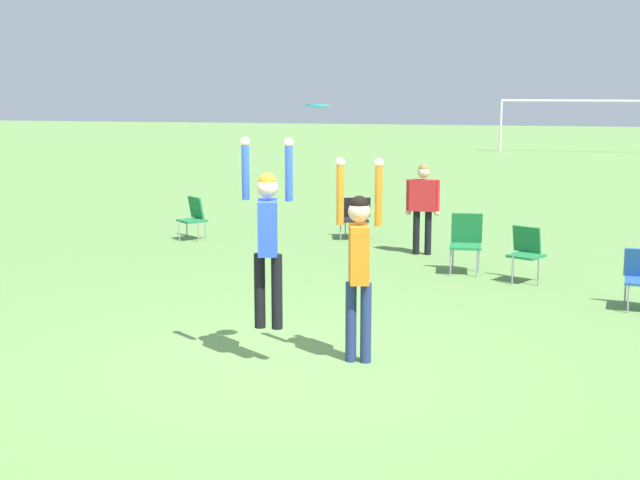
{
  "coord_description": "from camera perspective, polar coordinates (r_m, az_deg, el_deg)",
  "views": [
    {
      "loc": [
        2.56,
        -8.9,
        2.97
      ],
      "look_at": [
        0.32,
        0.45,
        1.3
      ],
      "focal_mm": 50.0,
      "sensor_mm": 36.0,
      "label": 1
    }
  ],
  "objects": [
    {
      "name": "person_jumping",
      "position": [
        9.44,
        -3.37,
        0.7
      ],
      "size": [
        0.58,
        0.46,
        2.05
      ],
      "rotation": [
        0.0,
        0.0,
        1.84
      ],
      "color": "black",
      "rests_on": "ground_plane"
    },
    {
      "name": "ground_plane",
      "position": [
        9.73,
        -2.51,
        -7.94
      ],
      "size": [
        120.0,
        120.0,
        0.0
      ],
      "primitive_type": "plane",
      "color": "#608C47"
    },
    {
      "name": "frisbee",
      "position": [
        9.18,
        -0.14,
        8.57
      ],
      "size": [
        0.26,
        0.26,
        0.05
      ],
      "color": "#2D9EDB"
    },
    {
      "name": "person_defending",
      "position": [
        9.52,
        2.5,
        -0.95
      ],
      "size": [
        0.52,
        0.4,
        2.22
      ],
      "rotation": [
        0.0,
        0.0,
        -1.3
      ],
      "color": "navy",
      "rests_on": "ground_plane"
    },
    {
      "name": "camping_chair_2",
      "position": [
        17.58,
        -8.07,
        1.58
      ],
      "size": [
        0.65,
        0.72,
        0.82
      ],
      "rotation": [
        0.0,
        0.0,
        2.45
      ],
      "color": "gray",
      "rests_on": "ground_plane"
    },
    {
      "name": "person_spectator_near",
      "position": [
        15.84,
        6.6,
        2.52
      ],
      "size": [
        0.62,
        0.23,
        1.62
      ],
      "rotation": [
        0.0,
        0.0,
        -0.06
      ],
      "color": "black",
      "rests_on": "ground_plane"
    },
    {
      "name": "soccer_goal",
      "position": [
        41.66,
        16.39,
        7.91
      ],
      "size": [
        7.1,
        0.1,
        2.35
      ],
      "color": "white",
      "rests_on": "ground_plane"
    },
    {
      "name": "camping_chair_3",
      "position": [
        13.98,
        13.07,
        -0.58
      ],
      "size": [
        0.61,
        0.67,
        0.84
      ],
      "rotation": [
        0.0,
        0.0,
        2.66
      ],
      "color": "gray",
      "rests_on": "ground_plane"
    },
    {
      "name": "camping_chair_0",
      "position": [
        17.5,
        2.28,
        1.61
      ],
      "size": [
        0.66,
        0.7,
        0.79
      ],
      "rotation": [
        0.0,
        0.0,
        3.41
      ],
      "color": "gray",
      "rests_on": "ground_plane"
    },
    {
      "name": "camping_chair_4",
      "position": [
        14.45,
        9.33,
        0.1
      ],
      "size": [
        0.53,
        0.58,
        0.95
      ],
      "rotation": [
        0.0,
        0.0,
        3.23
      ],
      "color": "gray",
      "rests_on": "ground_plane"
    }
  ]
}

